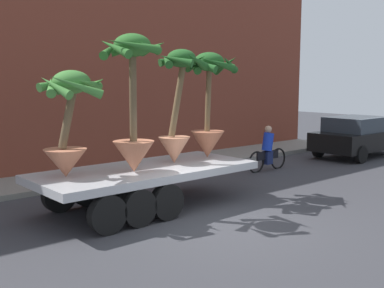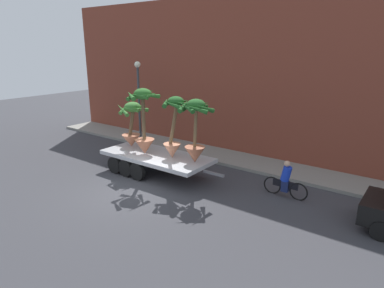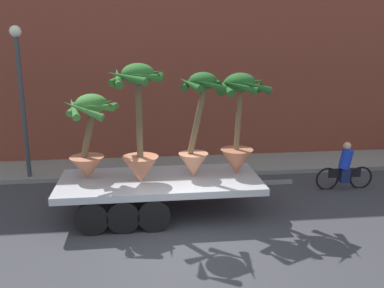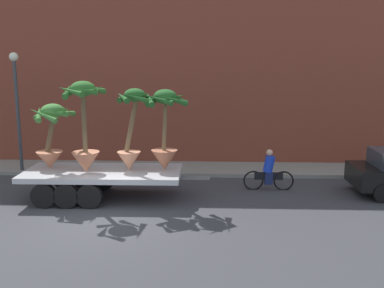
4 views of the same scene
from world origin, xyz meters
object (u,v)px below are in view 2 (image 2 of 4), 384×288
street_lamp (139,92)px  potted_palm_front (132,123)px  potted_palm_middle (144,122)px  flatbed_trailer (153,158)px  cyclist (286,181)px  potted_palm_rear (195,130)px  potted_palm_extra (174,127)px

street_lamp → potted_palm_front: bearing=-50.4°
potted_palm_middle → flatbed_trailer: bearing=45.9°
flatbed_trailer → cyclist: size_ratio=3.43×
potted_palm_front → cyclist: (7.59, 1.00, -1.52)m
cyclist → potted_palm_middle: bearing=-166.7°
potted_palm_rear → cyclist: potted_palm_rear is taller
potted_palm_front → potted_palm_extra: 2.83m
street_lamp → potted_palm_extra: bearing=-30.6°
potted_palm_rear → potted_palm_middle: 2.66m
flatbed_trailer → potted_palm_rear: size_ratio=2.29×
potted_palm_rear → street_lamp: (-6.32, 2.99, 0.82)m
potted_palm_middle → street_lamp: street_lamp is taller
potted_palm_middle → potted_palm_extra: size_ratio=1.09×
flatbed_trailer → potted_palm_extra: 2.08m
flatbed_trailer → cyclist: (6.05, 1.24, -0.08)m
flatbed_trailer → potted_palm_rear: 2.91m
potted_palm_rear → potted_palm_middle: (-2.62, -0.40, 0.10)m
potted_palm_extra → street_lamp: (-5.22, 3.08, 0.83)m
potted_palm_middle → potted_palm_front: (-1.30, 0.49, -0.33)m
potted_palm_rear → potted_palm_extra: bearing=-175.4°
potted_palm_front → cyclist: 7.81m
potted_palm_middle → potted_palm_front: bearing=159.3°
potted_palm_rear → potted_palm_front: potted_palm_rear is taller
potted_palm_middle → street_lamp: size_ratio=0.63×
potted_palm_rear → potted_palm_middle: bearing=-171.2°
potted_palm_front → potted_palm_extra: bearing=-3.5°
flatbed_trailer → street_lamp: 5.62m
potted_palm_middle → street_lamp: (-3.70, 3.40, 0.72)m
potted_palm_middle → cyclist: bearing=13.3°
potted_palm_middle → street_lamp: bearing=137.5°
potted_palm_rear → potted_palm_extra: size_ratio=0.99×
cyclist → street_lamp: 10.49m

